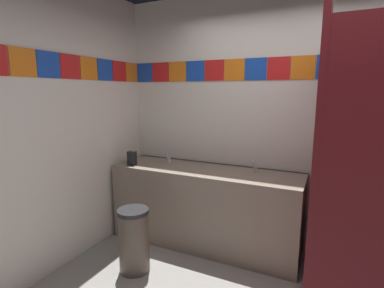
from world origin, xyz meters
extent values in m
cube|color=silver|center=(0.00, 1.46, 1.37)|extent=(3.96, 0.08, 2.74)
cube|color=#1947B7|center=(-1.87, 1.41, 1.92)|extent=(0.23, 0.01, 0.23)
cube|color=red|center=(-1.63, 1.41, 1.92)|extent=(0.23, 0.01, 0.23)
cube|color=orange|center=(-1.40, 1.41, 1.92)|extent=(0.23, 0.01, 0.23)
cube|color=#1947B7|center=(-1.17, 1.41, 1.92)|extent=(0.23, 0.01, 0.23)
cube|color=red|center=(-0.93, 1.41, 1.92)|extent=(0.23, 0.01, 0.23)
cube|color=orange|center=(-0.70, 1.41, 1.92)|extent=(0.23, 0.01, 0.23)
cube|color=#1947B7|center=(-0.47, 1.41, 1.92)|extent=(0.23, 0.01, 0.23)
cube|color=red|center=(-0.23, 1.41, 1.92)|extent=(0.23, 0.01, 0.23)
cube|color=orange|center=(0.00, 1.41, 1.92)|extent=(0.23, 0.01, 0.23)
cube|color=#1947B7|center=(0.23, 1.41, 1.92)|extent=(0.23, 0.01, 0.23)
cube|color=red|center=(0.47, 1.41, 1.92)|extent=(0.23, 0.01, 0.23)
cube|color=silver|center=(-2.02, 0.00, 1.37)|extent=(0.08, 2.84, 2.74)
cube|color=orange|center=(-1.98, -0.12, 1.92)|extent=(0.01, 0.23, 0.23)
cube|color=#1947B7|center=(-1.98, 0.12, 1.92)|extent=(0.01, 0.23, 0.23)
cube|color=red|center=(-1.98, 0.35, 1.92)|extent=(0.01, 0.23, 0.23)
cube|color=orange|center=(-1.98, 0.59, 1.92)|extent=(0.01, 0.23, 0.23)
cube|color=#1947B7|center=(-1.98, 0.83, 1.92)|extent=(0.01, 0.23, 0.23)
cube|color=red|center=(-1.98, 1.06, 1.92)|extent=(0.01, 0.23, 0.23)
cube|color=orange|center=(-1.98, 1.30, 1.92)|extent=(0.01, 0.23, 0.23)
cube|color=gray|center=(-0.90, 1.11, 0.43)|extent=(2.05, 0.61, 0.86)
cube|color=gray|center=(-0.90, 1.40, 0.82)|extent=(2.05, 0.03, 0.08)
cylinder|color=white|center=(-1.42, 1.08, 0.80)|extent=(0.34, 0.34, 0.10)
cylinder|color=white|center=(-0.39, 1.08, 0.80)|extent=(0.34, 0.34, 0.10)
cylinder|color=silver|center=(-1.42, 1.22, 0.88)|extent=(0.04, 0.04, 0.05)
cylinder|color=silver|center=(-1.42, 1.17, 0.95)|extent=(0.02, 0.06, 0.09)
cylinder|color=silver|center=(-0.39, 1.22, 0.88)|extent=(0.04, 0.04, 0.05)
cylinder|color=silver|center=(-0.39, 1.17, 0.95)|extent=(0.02, 0.06, 0.09)
cube|color=black|center=(-1.74, 0.93, 0.94)|extent=(0.09, 0.07, 0.16)
cylinder|color=black|center=(-1.74, 0.88, 0.88)|extent=(0.02, 0.02, 0.03)
cube|color=maroon|center=(0.23, 0.65, 1.07)|extent=(0.04, 1.54, 2.13)
cylinder|color=silver|center=(0.25, -0.10, 1.17)|extent=(0.02, 0.02, 0.10)
cylinder|color=brown|center=(-1.30, 0.35, 0.29)|extent=(0.29, 0.29, 0.57)
cylinder|color=#262628|center=(-1.30, 0.35, 0.59)|extent=(0.29, 0.29, 0.04)
camera|label=1|loc=(0.29, -1.71, 1.68)|focal=27.31mm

